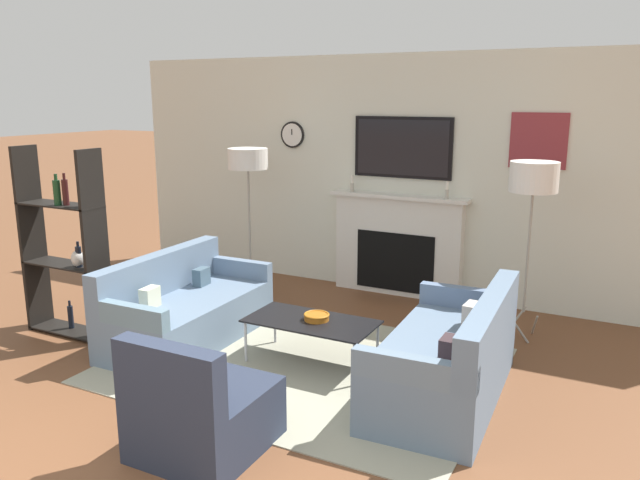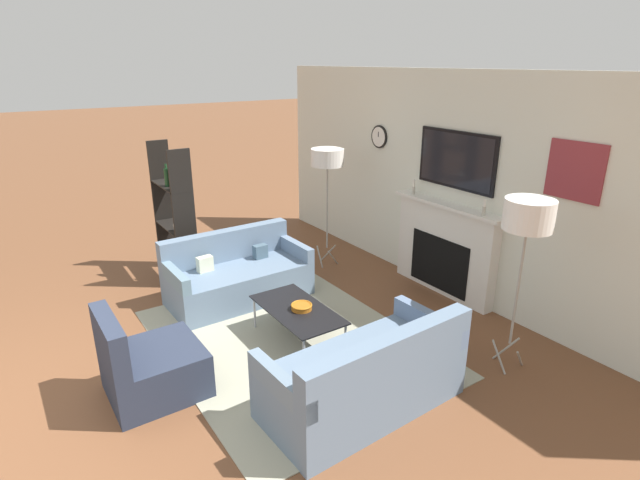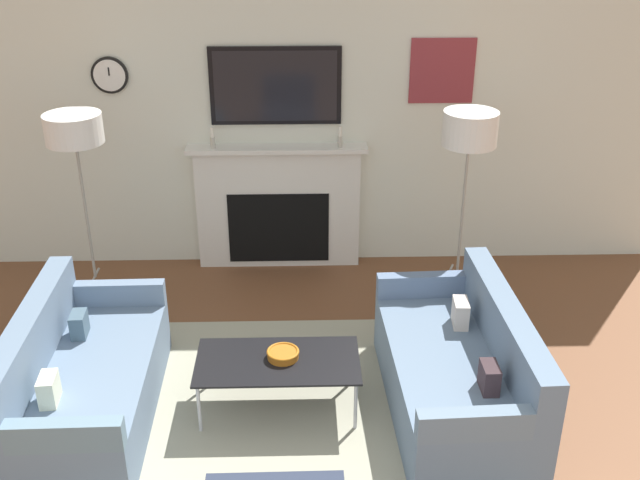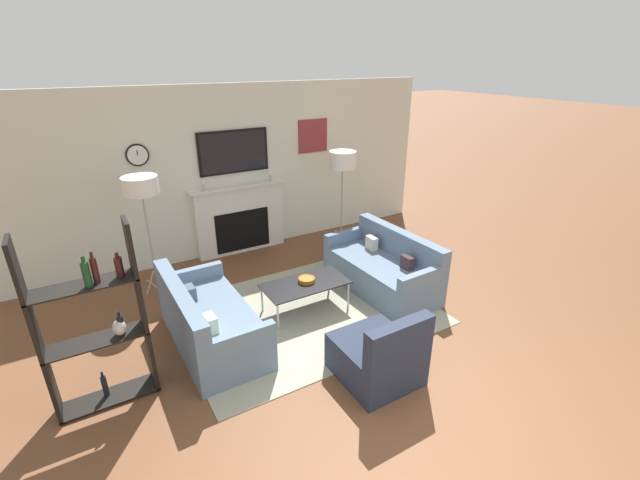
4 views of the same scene
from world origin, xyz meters
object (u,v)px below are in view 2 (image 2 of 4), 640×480
(armchair, at_px, (149,367))
(floor_lamp_left, at_px, (327,159))
(couch_right, at_px, (365,377))
(decorative_bowl, at_px, (302,307))
(floor_lamp_right, at_px, (529,217))
(couch_left, at_px, (237,277))
(coffee_table, at_px, (297,311))
(shelf_unit, at_px, (174,215))

(armchair, bearing_deg, floor_lamp_left, 118.18)
(couch_right, distance_m, armchair, 1.88)
(decorative_bowl, height_order, floor_lamp_right, floor_lamp_right)
(couch_right, xyz_separation_m, armchair, (-1.20, -1.45, -0.03))
(couch_left, bearing_deg, coffee_table, 3.44)
(floor_lamp_right, bearing_deg, decorative_bowl, -135.75)
(couch_left, xyz_separation_m, couch_right, (2.51, 0.00, 0.01))
(couch_right, bearing_deg, armchair, -129.61)
(couch_left, bearing_deg, floor_lamp_right, 28.74)
(floor_lamp_left, distance_m, floor_lamp_right, 3.08)
(decorative_bowl, distance_m, shelf_unit, 2.50)
(coffee_table, distance_m, floor_lamp_right, 2.38)
(couch_left, xyz_separation_m, floor_lamp_left, (-0.28, 1.53, 1.25))
(shelf_unit, bearing_deg, couch_left, 18.61)
(armchair, distance_m, floor_lamp_right, 3.55)
(floor_lamp_left, relative_size, shelf_unit, 0.94)
(couch_left, height_order, decorative_bowl, couch_left)
(couch_right, relative_size, shelf_unit, 0.96)
(couch_right, xyz_separation_m, shelf_unit, (-3.60, -0.37, 0.56))
(armchair, distance_m, coffee_table, 1.52)
(couch_left, xyz_separation_m, shelf_unit, (-1.09, -0.37, 0.57))
(decorative_bowl, relative_size, shelf_unit, 0.12)
(floor_lamp_left, bearing_deg, floor_lamp_right, 0.00)
(couch_left, height_order, coffee_table, couch_left)
(couch_left, distance_m, couch_right, 2.51)
(armchair, bearing_deg, couch_right, 50.39)
(armchair, height_order, shelf_unit, shelf_unit)
(coffee_table, bearing_deg, couch_left, -176.56)
(couch_right, bearing_deg, floor_lamp_right, 79.38)
(decorative_bowl, height_order, floor_lamp_left, floor_lamp_left)
(coffee_table, xyz_separation_m, floor_lamp_left, (-1.58, 1.45, 1.17))
(armchair, xyz_separation_m, floor_lamp_right, (1.48, 2.97, 1.24))
(armchair, height_order, coffee_table, armchair)
(shelf_unit, bearing_deg, decorative_bowl, 11.09)
(coffee_table, height_order, floor_lamp_left, floor_lamp_left)
(couch_left, relative_size, coffee_table, 1.54)
(floor_lamp_left, bearing_deg, decorative_bowl, -41.42)
(armchair, bearing_deg, couch_left, 132.25)
(coffee_table, xyz_separation_m, decorative_bowl, (0.04, 0.03, 0.06))
(couch_left, xyz_separation_m, armchair, (1.31, -1.44, -0.02))
(armchair, bearing_deg, decorative_bowl, 89.22)
(couch_left, distance_m, armchair, 1.95)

